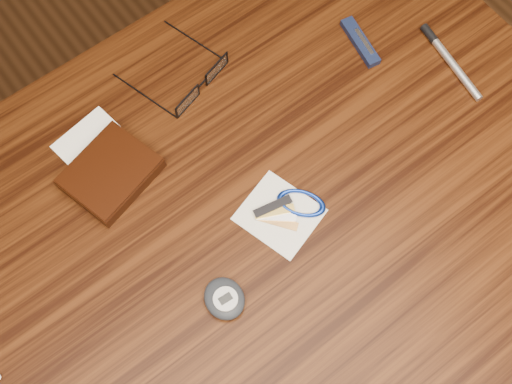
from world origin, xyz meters
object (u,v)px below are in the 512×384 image
pocket_knife (360,42)px  silver_pen (446,56)px  eyeglasses (198,83)px  pedometer (224,299)px  desk (242,253)px  notepad_keys (290,208)px  wallet_and_card (110,172)px

pocket_knife → silver_pen: 0.12m
eyeglasses → pedometer: (-0.15, -0.26, -0.00)m
desk → notepad_keys: bearing=-13.6°
desk → notepad_keys: notepad_keys is taller
wallet_and_card → pedometer: 0.22m
desk → eyeglasses: bearing=68.8°
wallet_and_card → eyeglasses: (0.17, 0.04, -0.00)m
wallet_and_card → pocket_knife: bearing=-5.7°
wallet_and_card → silver_pen: bearing=-15.4°
wallet_and_card → pocket_knife: wallet_and_card is taller
desk → silver_pen: 0.40m
eyeglasses → wallet_and_card: bearing=-166.2°
pedometer → silver_pen: (0.46, 0.09, -0.00)m
pedometer → pocket_knife: 0.42m
wallet_and_card → silver_pen: 0.49m
notepad_keys → pocket_knife: 0.27m
notepad_keys → silver_pen: bearing=8.4°
pedometer → silver_pen: 0.46m
pedometer → pocket_knife: bearing=26.2°
desk → pedometer: bearing=-138.5°
silver_pen → wallet_and_card: bearing=164.6°
desk → pocket_knife: 0.35m
desk → eyeglasses: 0.25m
eyeglasses → pocket_knife: eyeglasses is taller
eyeglasses → pedometer: bearing=-119.2°
silver_pen → notepad_keys: bearing=-171.6°
pocket_knife → eyeglasses: bearing=160.2°
notepad_keys → pedometer: bearing=-161.8°
eyeglasses → pocket_knife: (0.23, -0.08, -0.01)m
wallet_and_card → eyeglasses: 0.17m
pedometer → silver_pen: size_ratio=0.43×
wallet_and_card → pedometer: bearing=-84.6°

